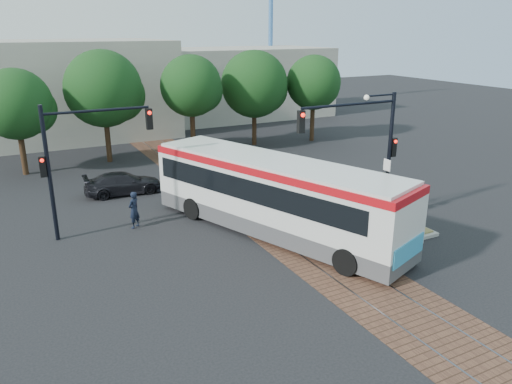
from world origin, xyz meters
The scene contains 11 objects.
ground centered at (0.00, 0.00, 0.00)m, with size 120.00×120.00×0.00m, color black.
trackbed centered at (0.00, 4.00, 0.01)m, with size 3.60×40.00×0.02m.
tree_row centered at (1.21, 16.42, 4.85)m, with size 26.40×5.60×7.67m.
warehouses centered at (-0.53, 28.75, 3.81)m, with size 40.00×13.00×8.00m.
crane centered at (18.00, 34.00, 10.88)m, with size 8.00×0.50×18.00m.
city_bus centered at (-0.60, 0.24, 1.94)m, with size 7.17×13.14×3.49m.
traffic_island centered at (4.82, -0.90, 0.33)m, with size 2.20×5.20×1.13m.
signal_pole_main centered at (3.86, -0.81, 4.16)m, with size 5.49×0.46×6.00m.
signal_pole_left centered at (-8.37, 4.00, 3.86)m, with size 4.99×0.34×6.00m.
officer centered at (-6.07, 3.82, 0.88)m, with size 0.64×0.42×1.77m, color black.
parked_car centered at (-5.34, 9.13, 0.62)m, with size 1.74×4.28×1.24m, color black.
Camera 1 is at (-11.11, -18.25, 9.01)m, focal length 35.00 mm.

